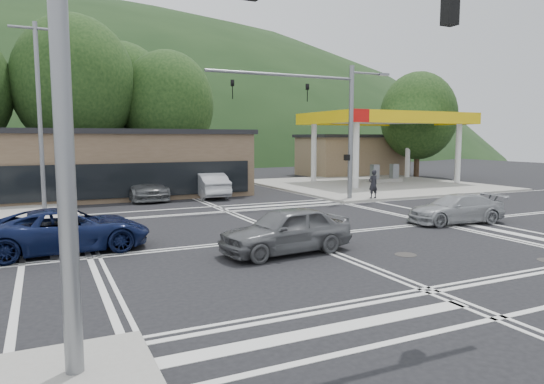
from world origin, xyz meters
name	(u,v)px	position (x,y,z in m)	size (l,w,h in m)	color
ground	(293,237)	(0.00, 0.00, 0.00)	(120.00, 120.00, 0.00)	black
sidewalk_ne	(372,185)	(15.00, 15.00, 0.07)	(16.00, 16.00, 0.15)	gray
gas_station_canopy	(386,122)	(16.99, 15.99, 5.04)	(12.32, 8.34, 5.75)	silver
convenience_store	(352,156)	(20.00, 25.00, 1.90)	(10.00, 6.00, 3.80)	#846B4F
commercial_row	(51,166)	(-8.00, 17.00, 2.00)	(24.00, 8.00, 4.00)	brown
hill_north	(87,156)	(0.00, 90.00, 0.00)	(252.00, 126.00, 140.00)	#1A3116
tree_n_b	(75,84)	(-6.00, 24.00, 7.79)	(9.00, 9.00, 12.98)	#382619
tree_n_c	(167,104)	(1.00, 24.00, 6.49)	(7.60, 7.60, 10.87)	#382619
tree_n_e	(122,99)	(-2.00, 28.00, 7.14)	(8.40, 8.40, 11.98)	#382619
tree_ne	(418,116)	(24.00, 20.00, 5.84)	(7.20, 7.20, 9.99)	#382619
streetlight_nw	(41,110)	(-8.44, 9.00, 5.05)	(2.50, 0.25, 9.00)	slate
signal_mast_ne	(333,115)	(6.95, 8.20, 5.07)	(11.65, 0.30, 8.00)	slate
signal_mast_sw	(182,53)	(-6.39, -8.20, 5.12)	(9.14, 0.28, 8.00)	slate
car_blue_west	(68,230)	(-7.83, 1.22, 0.73)	(2.42, 5.25, 1.46)	#0E173E
car_grey_center	(286,230)	(-1.39, -2.10, 0.76)	(1.80, 4.47, 1.52)	#5C5D61
car_silver_east	(456,209)	(8.00, -0.30, 0.64)	(1.79, 4.40, 1.28)	#9A9CA0
car_queue_a	(208,185)	(1.00, 13.50, 0.79)	(1.67, 4.79, 1.58)	#B0B3B7
car_queue_b	(226,176)	(4.55, 19.84, 0.80)	(1.90, 4.72, 1.61)	white
car_northbound	(142,186)	(-3.00, 14.18, 0.80)	(2.23, 5.49, 1.59)	slate
pedestrian	(373,184)	(9.40, 7.50, 1.01)	(0.63, 0.41, 1.72)	black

